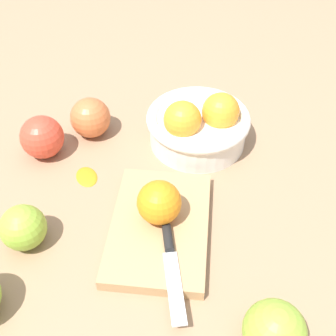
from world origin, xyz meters
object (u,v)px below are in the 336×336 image
(cutting_board, at_px, (160,227))
(apple_front_right, at_px, (23,228))
(orange_on_board, at_px, (159,202))
(apple_front_left_2, at_px, (42,137))
(knife, at_px, (171,258))
(apple_front_left, at_px, (90,118))
(apple_back_right, at_px, (274,331))
(bowl, at_px, (199,124))

(cutting_board, bearing_deg, apple_front_right, -79.67)
(orange_on_board, bearing_deg, apple_front_left_2, -123.71)
(cutting_board, height_order, knife, knife)
(cutting_board, bearing_deg, apple_front_left, -146.00)
(knife, bearing_deg, apple_front_left_2, -132.36)
(apple_front_right, relative_size, apple_front_left, 0.90)
(cutting_board, height_order, orange_on_board, orange_on_board)
(apple_front_left, bearing_deg, apple_front_right, -9.70)
(apple_front_right, bearing_deg, knife, 82.58)
(knife, distance_m, apple_front_left, 0.34)
(knife, relative_size, apple_back_right, 2.00)
(knife, height_order, apple_front_right, apple_front_right)
(apple_front_left, height_order, apple_front_left_2, apple_front_left_2)
(orange_on_board, height_order, knife, orange_on_board)
(bowl, relative_size, apple_front_left, 2.50)
(cutting_board, distance_m, apple_front_left_2, 0.28)
(orange_on_board, height_order, apple_front_left, orange_on_board)
(bowl, distance_m, apple_front_right, 0.36)
(bowl, bearing_deg, apple_front_right, -44.71)
(cutting_board, bearing_deg, apple_back_right, 42.62)
(cutting_board, relative_size, apple_front_right, 3.22)
(bowl, xyz_separation_m, apple_front_left, (-0.01, -0.21, -0.00))
(bowl, xyz_separation_m, orange_on_board, (0.21, -0.05, 0.01))
(knife, height_order, apple_front_left, apple_front_left)
(bowl, height_order, cutting_board, bowl)
(cutting_board, relative_size, knife, 1.44)
(orange_on_board, bearing_deg, bowl, 165.35)
(knife, bearing_deg, orange_on_board, -163.20)
(apple_front_right, bearing_deg, cutting_board, 100.33)
(apple_front_left_2, bearing_deg, apple_back_right, 49.14)
(apple_front_left_2, bearing_deg, bowl, 100.96)
(apple_front_left, relative_size, apple_front_left_2, 0.97)
(apple_back_right, xyz_separation_m, apple_front_left, (-0.40, -0.31, -0.00))
(bowl, xyz_separation_m, apple_back_right, (0.39, 0.10, -0.00))
(cutting_board, xyz_separation_m, apple_back_right, (0.17, 0.15, 0.03))
(knife, relative_size, apple_front_left, 2.03)
(apple_back_right, distance_m, apple_front_left_2, 0.51)
(knife, distance_m, apple_back_right, 0.17)
(bowl, bearing_deg, apple_back_right, 14.84)
(orange_on_board, relative_size, apple_back_right, 0.87)
(cutting_board, xyz_separation_m, orange_on_board, (-0.01, -0.00, 0.04))
(apple_back_right, bearing_deg, apple_front_right, -110.47)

